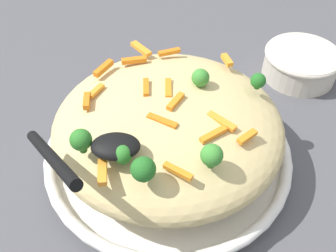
{
  "coord_description": "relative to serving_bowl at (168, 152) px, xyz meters",
  "views": [
    {
      "loc": [
        -0.01,
        0.36,
        0.45
      ],
      "look_at": [
        0.0,
        0.0,
        0.07
      ],
      "focal_mm": 39.94,
      "sensor_mm": 36.0,
      "label": 1
    }
  ],
  "objects": [
    {
      "name": "pasta_mound",
      "position": [
        0.0,
        0.0,
        0.06
      ],
      "size": [
        0.32,
        0.31,
        0.1
      ],
      "primitive_type": "ellipsoid",
      "color": "#D1BA7A",
      "rests_on": "serving_bowl"
    },
    {
      "name": "carrot_piece_8",
      "position": [
        0.05,
        -0.09,
        0.1
      ],
      "size": [
        0.04,
        0.02,
        0.01
      ],
      "primitive_type": "cube",
      "rotation": [
        0.0,
        0.0,
        3.36
      ],
      "color": "orange",
      "rests_on": "pasta_mound"
    },
    {
      "name": "carrot_piece_10",
      "position": [
        -0.09,
        -0.09,
        0.1
      ],
      "size": [
        0.02,
        0.03,
        0.01
      ],
      "primitive_type": "cube",
      "rotation": [
        0.0,
        0.0,
        5.02
      ],
      "color": "orange",
      "rests_on": "pasta_mound"
    },
    {
      "name": "carrot_piece_4",
      "position": [
        0.04,
        -0.12,
        0.1
      ],
      "size": [
        0.03,
        0.04,
        0.01
      ],
      "primitive_type": "cube",
      "rotation": [
        0.0,
        0.0,
        2.28
      ],
      "color": "orange",
      "rests_on": "pasta_mound"
    },
    {
      "name": "carrot_piece_11",
      "position": [
        -0.0,
        -0.11,
        0.1
      ],
      "size": [
        0.03,
        0.02,
        0.01
      ],
      "primitive_type": "cube",
      "rotation": [
        0.0,
        0.0,
        3.49
      ],
      "color": "orange",
      "rests_on": "pasta_mound"
    },
    {
      "name": "carrot_piece_2",
      "position": [
        0.11,
        0.0,
        0.1
      ],
      "size": [
        0.01,
        0.03,
        0.01
      ],
      "primitive_type": "cube",
      "rotation": [
        0.0,
        0.0,
        1.68
      ],
      "color": "orange",
      "rests_on": "pasta_mound"
    },
    {
      "name": "carrot_piece_6",
      "position": [
        0.09,
        -0.07,
        0.1
      ],
      "size": [
        0.03,
        0.04,
        0.01
      ],
      "primitive_type": "cube",
      "rotation": [
        0.0,
        0.0,
        1.05
      ],
      "color": "orange",
      "rests_on": "pasta_mound"
    },
    {
      "name": "broccoli_floret_5",
      "position": [
        -0.04,
        -0.03,
        0.11
      ],
      "size": [
        0.02,
        0.02,
        0.03
      ],
      "color": "#377928",
      "rests_on": "pasta_mound"
    },
    {
      "name": "serving_spoon",
      "position": [
        0.08,
        0.1,
        0.12
      ],
      "size": [
        0.13,
        0.12,
        0.08
      ],
      "color": "black",
      "rests_on": "pasta_mound"
    },
    {
      "name": "carrot_piece_1",
      "position": [
        -0.01,
        0.01,
        0.11
      ],
      "size": [
        0.02,
        0.03,
        0.01
      ],
      "primitive_type": "cube",
      "rotation": [
        0.0,
        0.0,
        1.04
      ],
      "color": "orange",
      "rests_on": "pasta_mound"
    },
    {
      "name": "broccoli_floret_1",
      "position": [
        -0.05,
        0.1,
        0.11
      ],
      "size": [
        0.03,
        0.03,
        0.03
      ],
      "color": "#377928",
      "rests_on": "pasta_mound"
    },
    {
      "name": "carrot_piece_5",
      "position": [
        0.07,
        0.12,
        0.1
      ],
      "size": [
        0.01,
        0.03,
        0.01
      ],
      "primitive_type": "cube",
      "rotation": [
        0.0,
        0.0,
        4.84
      ],
      "color": "orange",
      "rests_on": "pasta_mound"
    },
    {
      "name": "carrot_piece_13",
      "position": [
        0.1,
        -0.02,
        0.1
      ],
      "size": [
        0.02,
        0.03,
        0.01
      ],
      "primitive_type": "cube",
      "rotation": [
        0.0,
        0.0,
        4.19
      ],
      "color": "orange",
      "rests_on": "pasta_mound"
    },
    {
      "name": "carrot_piece_3",
      "position": [
        -0.1,
        0.06,
        0.1
      ],
      "size": [
        0.03,
        0.02,
        0.01
      ],
      "primitive_type": "cube",
      "rotation": [
        0.0,
        0.0,
        3.84
      ],
      "color": "orange",
      "rests_on": "pasta_mound"
    },
    {
      "name": "companion_bowl",
      "position": [
        -0.25,
        -0.21,
        0.01
      ],
      "size": [
        0.14,
        0.14,
        0.05
      ],
      "color": "beige",
      "rests_on": "ground_plane"
    },
    {
      "name": "broccoli_floret_3",
      "position": [
        0.05,
        0.1,
        0.11
      ],
      "size": [
        0.02,
        0.02,
        0.03
      ],
      "color": "#296820",
      "rests_on": "pasta_mound"
    },
    {
      "name": "carrot_piece_7",
      "position": [
        -0.01,
        0.11,
        0.1
      ],
      "size": [
        0.03,
        0.02,
        0.01
      ],
      "primitive_type": "cube",
      "rotation": [
        0.0,
        0.0,
        5.73
      ],
      "color": "orange",
      "rests_on": "pasta_mound"
    },
    {
      "name": "broccoli_floret_0",
      "position": [
        -0.12,
        -0.03,
        0.11
      ],
      "size": [
        0.02,
        0.02,
        0.02
      ],
      "color": "#205B1C",
      "rests_on": "pasta_mound"
    },
    {
      "name": "ground_plane",
      "position": [
        0.0,
        0.0,
        -0.02
      ],
      "size": [
        2.4,
        2.4,
        0.0
      ],
      "primitive_type": "plane",
      "color": "#4C4C51"
    },
    {
      "name": "broccoli_floret_2",
      "position": [
        0.02,
        0.12,
        0.11
      ],
      "size": [
        0.03,
        0.03,
        0.03
      ],
      "color": "#205B1C",
      "rests_on": "pasta_mound"
    },
    {
      "name": "carrot_piece_0",
      "position": [
        0.01,
        0.04,
        0.1
      ],
      "size": [
        0.04,
        0.03,
        0.01
      ],
      "primitive_type": "cube",
      "rotation": [
        0.0,
        0.0,
        5.8
      ],
      "color": "orange",
      "rests_on": "pasta_mound"
    },
    {
      "name": "serving_bowl",
      "position": [
        0.0,
        0.0,
        0.0
      ],
      "size": [
        0.36,
        0.36,
        0.04
      ],
      "color": "white",
      "rests_on": "ground_plane"
    },
    {
      "name": "carrot_piece_9",
      "position": [
        -0.0,
        -0.02,
        0.11
      ],
      "size": [
        0.01,
        0.04,
        0.01
      ],
      "primitive_type": "cube",
      "rotation": [
        0.0,
        0.0,
        4.73
      ],
      "color": "orange",
      "rests_on": "pasta_mound"
    },
    {
      "name": "carrot_piece_15",
      "position": [
        -0.06,
        0.06,
        0.1
      ],
      "size": [
        0.04,
        0.03,
        0.01
      ],
      "primitive_type": "cube",
      "rotation": [
        0.0,
        0.0,
        0.62
      ],
      "color": "orange",
      "rests_on": "pasta_mound"
    },
    {
      "name": "broccoli_floret_4",
      "position": [
        0.1,
        0.08,
        0.12
      ],
      "size": [
        0.03,
        0.03,
        0.03
      ],
      "color": "#296820",
      "rests_on": "pasta_mound"
    },
    {
      "name": "carrot_piece_12",
      "position": [
        0.03,
        -0.02,
        0.11
      ],
      "size": [
        0.01,
        0.03,
        0.01
      ],
      "primitive_type": "cube",
      "rotation": [
        0.0,
        0.0,
        4.78
      ],
      "color": "orange",
      "rests_on": "pasta_mound"
    },
    {
      "name": "carrot_piece_14",
      "position": [
        -0.07,
        0.03,
        0.1
      ],
      "size": [
        0.04,
        0.03,
        0.01
      ],
      "primitive_type": "cube",
      "rotation": [
        0.0,
        0.0,
        5.55
      ],
      "color": "orange",
      "rests_on": "pasta_mound"
    }
  ]
}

